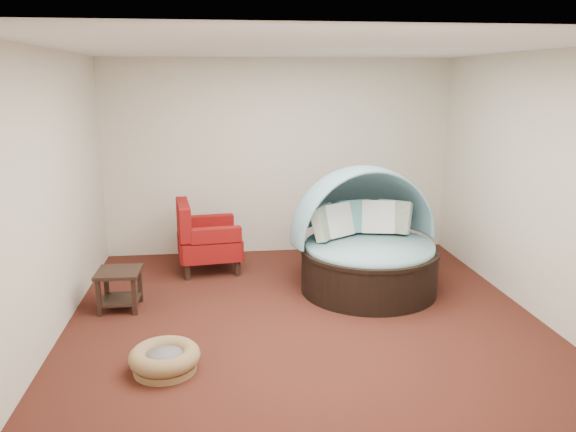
{
  "coord_description": "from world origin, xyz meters",
  "views": [
    {
      "loc": [
        -0.85,
        -5.54,
        2.51
      ],
      "look_at": [
        -0.1,
        0.6,
        0.99
      ],
      "focal_mm": 35.0,
      "sensor_mm": 36.0,
      "label": 1
    }
  ],
  "objects": [
    {
      "name": "wall_back",
      "position": [
        0.0,
        2.5,
        1.4
      ],
      "size": [
        5.0,
        0.0,
        5.0
      ],
      "primitive_type": "plane",
      "rotation": [
        1.57,
        0.0,
        0.0
      ],
      "color": "beige",
      "rests_on": "floor"
    },
    {
      "name": "pet_basket",
      "position": [
        -1.38,
        -0.95,
        0.11
      ],
      "size": [
        0.81,
        0.81,
        0.22
      ],
      "rotation": [
        0.0,
        0.0,
        -0.38
      ],
      "color": "olive",
      "rests_on": "floor"
    },
    {
      "name": "wall_right",
      "position": [
        2.5,
        0.0,
        1.4
      ],
      "size": [
        0.0,
        5.0,
        5.0
      ],
      "primitive_type": "plane",
      "rotation": [
        1.57,
        0.0,
        -1.57
      ],
      "color": "beige",
      "rests_on": "floor"
    },
    {
      "name": "canopy_daybed",
      "position": [
        0.88,
        0.82,
        0.7
      ],
      "size": [
        1.97,
        1.92,
        1.51
      ],
      "rotation": [
        0.0,
        0.0,
        0.19
      ],
      "color": "black",
      "rests_on": "floor"
    },
    {
      "name": "side_table",
      "position": [
        -2.0,
        0.51,
        0.29
      ],
      "size": [
        0.48,
        0.48,
        0.45
      ],
      "rotation": [
        0.0,
        0.0,
        -0.03
      ],
      "color": "black",
      "rests_on": "floor"
    },
    {
      "name": "ceiling",
      "position": [
        0.0,
        0.0,
        2.8
      ],
      "size": [
        5.0,
        5.0,
        0.0
      ],
      "primitive_type": "plane",
      "rotation": [
        3.14,
        0.0,
        0.0
      ],
      "color": "white",
      "rests_on": "wall_back"
    },
    {
      "name": "wall_left",
      "position": [
        -2.5,
        0.0,
        1.4
      ],
      "size": [
        0.0,
        5.0,
        5.0
      ],
      "primitive_type": "plane",
      "rotation": [
        1.57,
        0.0,
        1.57
      ],
      "color": "beige",
      "rests_on": "floor"
    },
    {
      "name": "floor",
      "position": [
        0.0,
        0.0,
        0.0
      ],
      "size": [
        5.0,
        5.0,
        0.0
      ],
      "primitive_type": "plane",
      "color": "#451B13",
      "rests_on": "ground"
    },
    {
      "name": "wall_front",
      "position": [
        0.0,
        -2.5,
        1.4
      ],
      "size": [
        5.0,
        0.0,
        5.0
      ],
      "primitive_type": "plane",
      "rotation": [
        -1.57,
        0.0,
        0.0
      ],
      "color": "beige",
      "rests_on": "floor"
    },
    {
      "name": "red_armchair",
      "position": [
        -1.09,
        1.72,
        0.44
      ],
      "size": [
        0.9,
        0.91,
        0.95
      ],
      "rotation": [
        0.0,
        0.0,
        0.12
      ],
      "color": "black",
      "rests_on": "floor"
    }
  ]
}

